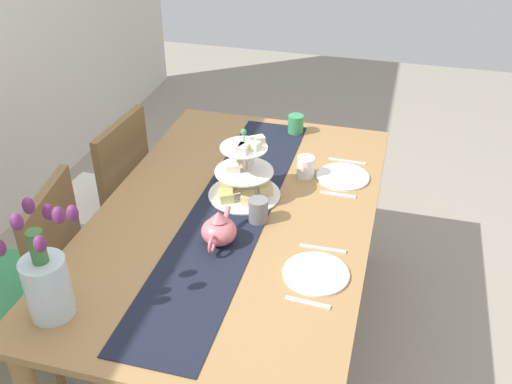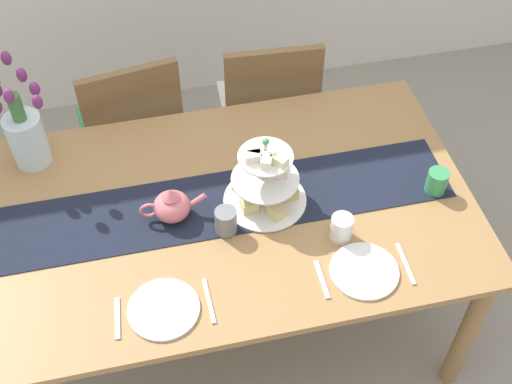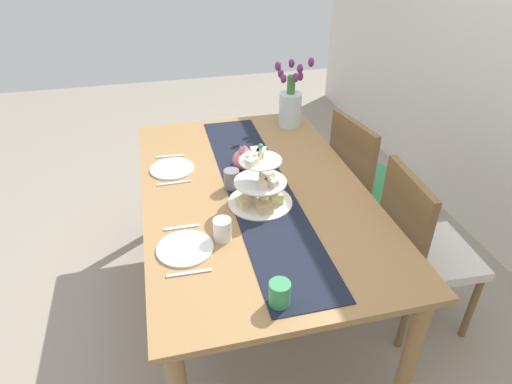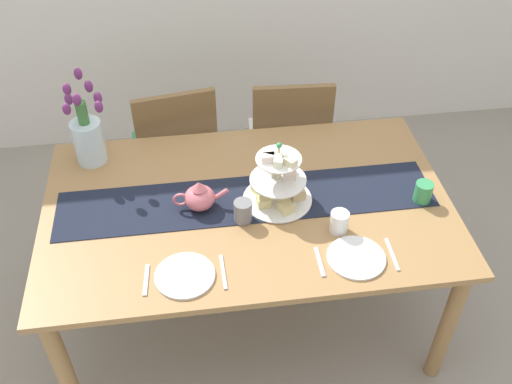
{
  "view_description": "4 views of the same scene",
  "coord_description": "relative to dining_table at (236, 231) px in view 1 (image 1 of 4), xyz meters",
  "views": [
    {
      "loc": [
        -1.81,
        -0.57,
        2.07
      ],
      "look_at": [
        0.09,
        -0.06,
        0.8
      ],
      "focal_mm": 40.86,
      "sensor_mm": 36.0,
      "label": 1
    },
    {
      "loc": [
        -0.25,
        -1.54,
        2.57
      ],
      "look_at": [
        0.1,
        0.0,
        0.8
      ],
      "focal_mm": 47.07,
      "sensor_mm": 36.0,
      "label": 2
    },
    {
      "loc": [
        1.77,
        -0.42,
        1.9
      ],
      "look_at": [
        0.1,
        -0.01,
        0.79
      ],
      "focal_mm": 30.85,
      "sensor_mm": 36.0,
      "label": 3
    },
    {
      "loc": [
        -0.21,
        -1.82,
        2.43
      ],
      "look_at": [
        0.04,
        -0.01,
        0.81
      ],
      "focal_mm": 40.5,
      "sensor_mm": 36.0,
      "label": 4
    }
  ],
  "objects": [
    {
      "name": "fork_left",
      "position": [
        -0.43,
        -0.37,
        0.09
      ],
      "size": [
        0.03,
        0.15,
        0.01
      ],
      "primitive_type": "cube",
      "rotation": [
        0.0,
        0.0,
        -0.07
      ],
      "color": "silver",
      "rests_on": "dining_table"
    },
    {
      "name": "mug_white_text",
      "position": [
        0.35,
        -0.21,
        0.14
      ],
      "size": [
        0.08,
        0.08,
        0.09
      ],
      "primitive_type": "cylinder",
      "color": "white",
      "rests_on": "dining_table"
    },
    {
      "name": "knife_left",
      "position": [
        -0.14,
        -0.37,
        0.09
      ],
      "size": [
        0.02,
        0.17,
        0.01
      ],
      "primitive_type": "cube",
      "rotation": [
        0.0,
        0.0,
        0.02
      ],
      "color": "silver",
      "rests_on": "dining_table"
    },
    {
      "name": "dinner_plate_right",
      "position": [
        0.38,
        -0.37,
        0.09
      ],
      "size": [
        0.23,
        0.23,
        0.01
      ],
      "primitive_type": "cylinder",
      "color": "white",
      "rests_on": "dining_table"
    },
    {
      "name": "ground_plane",
      "position": [
        0.0,
        0.0,
        -0.66
      ],
      "size": [
        8.0,
        8.0,
        0.0
      ],
      "primitive_type": "plane",
      "color": "gray"
    },
    {
      "name": "knife_right",
      "position": [
        0.52,
        -0.37,
        0.09
      ],
      "size": [
        0.02,
        0.17,
        0.01
      ],
      "primitive_type": "cube",
      "rotation": [
        0.0,
        0.0,
        -0.02
      ],
      "color": "silver",
      "rests_on": "dining_table"
    },
    {
      "name": "teapot",
      "position": [
        -0.2,
        0.0,
        0.15
      ],
      "size": [
        0.24,
        0.13,
        0.14
      ],
      "color": "#D66B75",
      "rests_on": "table_runner"
    },
    {
      "name": "mug_grey",
      "position": [
        -0.03,
        -0.1,
        0.14
      ],
      "size": [
        0.08,
        0.08,
        0.09
      ],
      "primitive_type": "cylinder",
      "color": "slate",
      "rests_on": "table_runner"
    },
    {
      "name": "dinner_plate_left",
      "position": [
        -0.29,
        -0.37,
        0.09
      ],
      "size": [
        0.23,
        0.23,
        0.01
      ],
      "primitive_type": "cylinder",
      "color": "white",
      "rests_on": "dining_table"
    },
    {
      "name": "mug_orange",
      "position": [
        0.75,
        -0.09,
        0.14
      ],
      "size": [
        0.08,
        0.08,
        0.09
      ],
      "primitive_type": "cylinder",
      "color": "#389356",
      "rests_on": "dining_table"
    },
    {
      "name": "chair_left",
      "position": [
        -0.31,
        0.77,
        -0.15
      ],
      "size": [
        0.48,
        0.48,
        0.91
      ],
      "color": "brown",
      "rests_on": "ground_plane"
    },
    {
      "name": "chair_right",
      "position": [
        0.33,
        0.76,
        -0.15
      ],
      "size": [
        0.44,
        0.44,
        0.91
      ],
      "color": "brown",
      "rests_on": "ground_plane"
    },
    {
      "name": "fork_right",
      "position": [
        0.23,
        -0.37,
        0.09
      ],
      "size": [
        0.02,
        0.15,
        0.01
      ],
      "primitive_type": "cube",
      "rotation": [
        0.0,
        0.0,
        -0.01
      ],
      "color": "silver",
      "rests_on": "dining_table"
    },
    {
      "name": "dining_table",
      "position": [
        0.0,
        0.0,
        0.0
      ],
      "size": [
        1.75,
        1.08,
        0.75
      ],
      "color": "#A37747",
      "rests_on": "ground_plane"
    },
    {
      "name": "tiered_cake_stand",
      "position": [
        0.13,
        0.0,
        0.18
      ],
      "size": [
        0.3,
        0.3,
        0.3
      ],
      "color": "beige",
      "rests_on": "table_runner"
    },
    {
      "name": "table_runner",
      "position": [
        0.0,
        0.02,
        0.09
      ],
      "size": [
        1.63,
        0.31,
        0.0
      ],
      "primitive_type": "cube",
      "color": "black",
      "rests_on": "dining_table"
    },
    {
      "name": "tulip_vase",
      "position": [
        -0.68,
        0.4,
        0.23
      ],
      "size": [
        0.19,
        0.24,
        0.42
      ],
      "color": "silver",
      "rests_on": "dining_table"
    }
  ]
}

